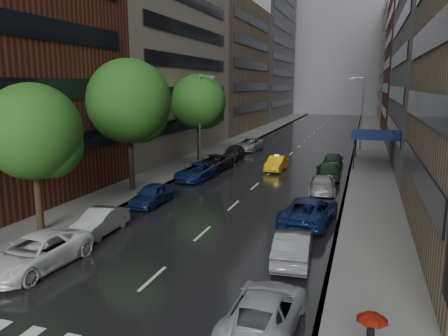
% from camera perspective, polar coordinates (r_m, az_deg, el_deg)
% --- Properties ---
extents(ground, '(220.00, 220.00, 0.00)m').
position_cam_1_polar(ground, '(16.39, -16.09, -19.39)').
color(ground, gray).
rests_on(ground, ground).
extents(road, '(14.00, 140.00, 0.01)m').
position_cam_1_polar(road, '(62.66, 10.24, 3.24)').
color(road, black).
rests_on(road, ground).
extents(sidewalk_left, '(4.00, 140.00, 0.15)m').
position_cam_1_polar(sidewalk_left, '(64.46, 2.28, 3.68)').
color(sidewalk_left, gray).
rests_on(sidewalk_left, ground).
extents(sidewalk_right, '(4.00, 140.00, 0.15)m').
position_cam_1_polar(sidewalk_right, '(62.11, 18.50, 2.85)').
color(sidewalk_right, gray).
rests_on(sidewalk_right, ground).
extents(buildings_left, '(8.00, 108.00, 38.00)m').
position_cam_1_polar(buildings_left, '(74.52, -0.35, 16.92)').
color(buildings_left, maroon).
rests_on(buildings_left, ground).
extents(buildings_right, '(8.05, 109.10, 36.00)m').
position_cam_1_polar(buildings_right, '(68.96, 24.43, 15.67)').
color(buildings_right, '#937A5B').
rests_on(buildings_right, ground).
extents(building_far, '(40.00, 14.00, 32.00)m').
position_cam_1_polar(building_far, '(130.08, 14.73, 14.00)').
color(building_far, slate).
rests_on(building_far, ground).
extents(tree_near, '(5.19, 5.19, 8.27)m').
position_cam_1_polar(tree_near, '(25.47, -23.68, 4.35)').
color(tree_near, '#382619').
rests_on(tree_near, ground).
extents(tree_mid, '(6.31, 6.31, 10.06)m').
position_cam_1_polar(tree_mid, '(33.59, -12.32, 8.49)').
color(tree_mid, '#382619').
rests_on(tree_mid, ground).
extents(tree_far, '(5.81, 5.81, 9.25)m').
position_cam_1_polar(tree_far, '(46.46, -3.37, 8.63)').
color(tree_far, '#382619').
rests_on(tree_far, ground).
extents(taxi, '(1.65, 4.27, 1.39)m').
position_cam_1_polar(taxi, '(42.19, 6.88, 0.62)').
color(taxi, '#F5AE0C').
rests_on(taxi, ground).
extents(parked_cars_left, '(2.98, 43.03, 1.57)m').
position_cam_1_polar(parked_cars_left, '(37.93, -3.51, -0.39)').
color(parked_cars_left, white).
rests_on(parked_cars_left, ground).
extents(parked_cars_right, '(3.20, 36.23, 1.61)m').
position_cam_1_polar(parked_cars_right, '(29.25, 11.79, -4.03)').
color(parked_cars_right, '#A5A9AF').
rests_on(parked_cars_right, ground).
extents(street_lamp_left, '(1.74, 0.22, 9.00)m').
position_cam_1_polar(street_lamp_left, '(44.66, -3.08, 6.68)').
color(street_lamp_left, gray).
rests_on(street_lamp_left, sidewalk_left).
extents(street_lamp_right, '(1.74, 0.22, 9.00)m').
position_cam_1_polar(street_lamp_right, '(56.67, 17.52, 7.08)').
color(street_lamp_right, gray).
rests_on(street_lamp_right, sidewalk_right).
extents(awning, '(4.00, 8.00, 3.12)m').
position_cam_1_polar(awning, '(46.85, 18.79, 4.16)').
color(awning, navy).
rests_on(awning, sidewalk_right).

